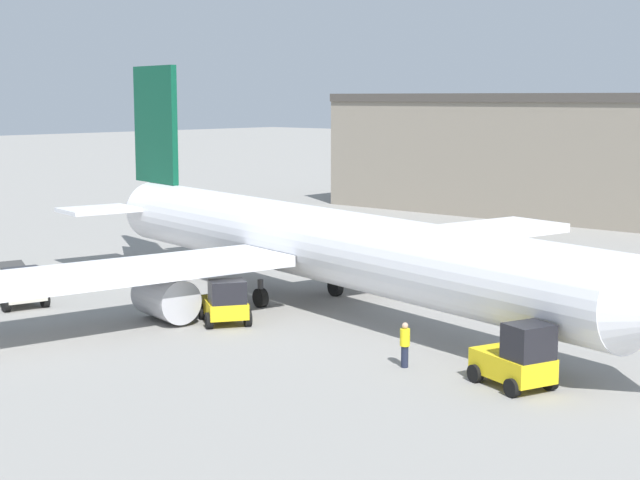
{
  "coord_description": "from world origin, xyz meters",
  "views": [
    {
      "loc": [
        30.07,
        -33.68,
        9.8
      ],
      "look_at": [
        0.0,
        0.0,
        3.21
      ],
      "focal_mm": 55.0,
      "sensor_mm": 36.0,
      "label": 1
    }
  ],
  "objects_px": {
    "baggage_tug": "(225,303)",
    "belt_loader_truck": "(20,287)",
    "ground_crew_worker": "(405,343)",
    "airplane": "(306,242)",
    "pushback_tug": "(518,358)"
  },
  "relations": [
    {
      "from": "airplane",
      "to": "belt_loader_truck",
      "type": "height_order",
      "value": "airplane"
    },
    {
      "from": "ground_crew_worker",
      "to": "baggage_tug",
      "type": "relative_size",
      "value": 0.52
    },
    {
      "from": "airplane",
      "to": "belt_loader_truck",
      "type": "distance_m",
      "value": 13.69
    },
    {
      "from": "baggage_tug",
      "to": "ground_crew_worker",
      "type": "bearing_deg",
      "value": 30.61
    },
    {
      "from": "ground_crew_worker",
      "to": "belt_loader_truck",
      "type": "height_order",
      "value": "belt_loader_truck"
    },
    {
      "from": "ground_crew_worker",
      "to": "belt_loader_truck",
      "type": "relative_size",
      "value": 0.52
    },
    {
      "from": "ground_crew_worker",
      "to": "baggage_tug",
      "type": "xyz_separation_m",
      "value": [
        -10.0,
        0.36,
        0.03
      ]
    },
    {
      "from": "airplane",
      "to": "baggage_tug",
      "type": "height_order",
      "value": "airplane"
    },
    {
      "from": "baggage_tug",
      "to": "pushback_tug",
      "type": "xyz_separation_m",
      "value": [
        14.41,
        0.12,
        0.11
      ]
    },
    {
      "from": "baggage_tug",
      "to": "belt_loader_truck",
      "type": "height_order",
      "value": "baggage_tug"
    },
    {
      "from": "airplane",
      "to": "ground_crew_worker",
      "type": "height_order",
      "value": "airplane"
    },
    {
      "from": "airplane",
      "to": "baggage_tug",
      "type": "relative_size",
      "value": 12.52
    },
    {
      "from": "baggage_tug",
      "to": "pushback_tug",
      "type": "relative_size",
      "value": 1.02
    },
    {
      "from": "ground_crew_worker",
      "to": "airplane",
      "type": "bearing_deg",
      "value": 28.69
    },
    {
      "from": "baggage_tug",
      "to": "pushback_tug",
      "type": "distance_m",
      "value": 14.41
    }
  ]
}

